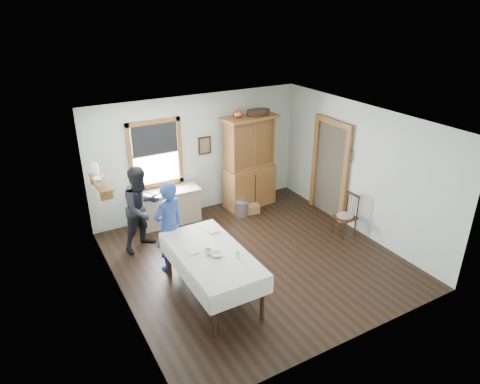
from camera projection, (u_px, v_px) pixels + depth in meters
The scene contains 20 objects.
room at pixel (256, 195), 7.64m from camera, with size 5.01×5.01×2.70m.
window at pixel (155, 150), 9.02m from camera, with size 1.18×0.07×1.48m.
doorway at pixel (330, 166), 9.49m from camera, with size 0.09×1.14×2.22m.
wall_shelf at pixel (100, 180), 7.70m from camera, with size 0.24×1.00×0.44m.
framed_picture at pixel (205, 146), 9.57m from camera, with size 0.30×0.04×0.40m, color #331D11.
rug_beater at pixel (350, 149), 8.82m from camera, with size 0.27×0.27×0.01m, color black.
work_counter at pixel (169, 207), 9.37m from camera, with size 1.36×0.52×0.78m, color tan.
china_hutch at pixel (250, 162), 9.92m from camera, with size 1.28×0.61×2.17m, color #905C2C.
dining_table at pixel (212, 274), 7.06m from camera, with size 1.09×2.07×0.83m, color silver.
spindle_chair at pixel (345, 215), 8.85m from camera, with size 0.43×0.43×0.93m, color #331D11.
pail at pixel (242, 209), 9.80m from camera, with size 0.30×0.30×0.33m, color #A0A3A8.
wicker_basket at pixel (252, 209), 9.93m from camera, with size 0.33×0.23×0.19m, color #A5844B.
woman_blue at pixel (169, 230), 7.64m from camera, with size 0.58×0.38×1.59m, color navy.
figure_dark at pixel (142, 211), 8.30m from camera, with size 0.77×0.60×1.58m, color black.
table_cup_a at pixel (208, 252), 6.81m from camera, with size 0.12×0.12×0.10m, color silver.
table_cup_b at pixel (238, 254), 6.76m from camera, with size 0.09×0.09×0.09m, color silver.
table_bowl at pixel (217, 254), 6.79m from camera, with size 0.22×0.22×0.05m, color silver.
counter_book at pixel (151, 194), 9.05m from camera, with size 0.16×0.22×0.02m, color brown.
counter_bowl at pixel (166, 190), 9.15m from camera, with size 0.19×0.19×0.06m, color silver.
shelf_bowl at pixel (100, 179), 7.70m from camera, with size 0.22×0.22×0.05m, color silver.
Camera 1 is at (-3.66, -5.88, 4.57)m, focal length 32.00 mm.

